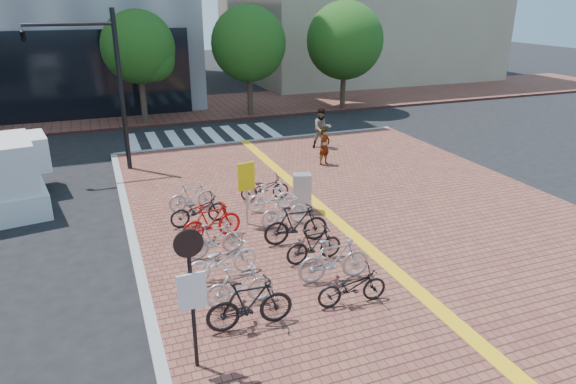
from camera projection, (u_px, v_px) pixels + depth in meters
name	position (u px, v px, depth m)	size (l,w,h in m)	color
ground	(299.00, 264.00, 13.55)	(120.00, 120.00, 0.00)	black
sidewalk	(534.00, 349.00, 10.16)	(14.00, 34.00, 0.15)	brown
tactile_strip	(495.00, 357.00, 9.80)	(0.40, 34.00, 0.01)	yellow
kerb_north	(264.00, 141.00, 25.01)	(14.00, 0.25, 0.15)	gray
far_sidewalk	(172.00, 110.00, 31.87)	(70.00, 8.00, 0.15)	brown
crosswalk	(205.00, 137.00, 25.95)	(7.50, 4.00, 0.01)	silver
street_trees	(267.00, 45.00, 29.03)	(16.20, 4.60, 6.35)	#38281E
bike_0	(250.00, 304.00, 10.52)	(0.52, 1.84, 1.11)	black
bike_1	(239.00, 286.00, 11.34)	(0.44, 1.57, 0.94)	silver
bike_2	(222.00, 260.00, 12.43)	(0.66, 1.88, 0.99)	silver
bike_3	(215.00, 239.00, 13.50)	(0.45, 1.60, 0.96)	#A4A3A8
bike_4	(211.00, 222.00, 14.41)	(0.51, 1.80, 1.08)	red
bike_5	(198.00, 210.00, 15.43)	(0.61, 1.76, 0.92)	black
bike_6	(192.00, 196.00, 16.47)	(0.44, 1.54, 0.93)	#AAA9AE
bike_7	(352.00, 286.00, 11.39)	(0.57, 1.64, 0.86)	black
bike_8	(334.00, 260.00, 12.31)	(0.52, 1.84, 1.10)	#AAAAAE
bike_9	(314.00, 245.00, 13.23)	(0.45, 1.58, 0.95)	black
bike_10	(296.00, 224.00, 14.21)	(0.52, 1.86, 1.12)	black
bike_11	(284.00, 211.00, 15.34)	(0.44, 1.56, 0.94)	silver
bike_12	(271.00, 197.00, 16.40)	(0.44, 1.55, 0.93)	white
bike_13	(265.00, 188.00, 17.31)	(0.58, 1.65, 0.87)	black
pedestrian_a	(324.00, 146.00, 20.92)	(0.56, 0.37, 1.53)	gray
pedestrian_b	(322.00, 128.00, 23.27)	(0.87, 0.68, 1.79)	#505565
utility_box	(302.00, 193.00, 16.35)	(0.57, 0.41, 1.24)	#BCBCC1
yellow_sign	(247.00, 182.00, 15.08)	(0.53, 0.17, 1.96)	#B7B7BC
notice_sign	(191.00, 283.00, 8.93)	(0.52, 0.13, 2.82)	black
traffic_light_pole	(77.00, 63.00, 18.74)	(3.29, 1.27, 6.12)	black
box_truck	(11.00, 173.00, 17.03)	(2.51, 4.45, 2.43)	silver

